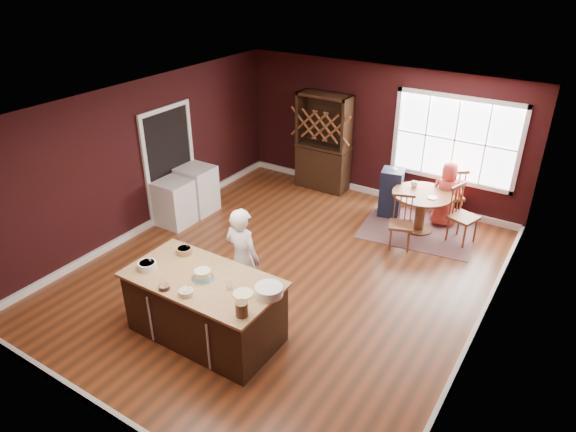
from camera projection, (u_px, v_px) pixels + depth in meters
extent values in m
plane|color=brown|center=(285.00, 272.00, 8.28)|extent=(7.00, 7.00, 0.00)
plane|color=white|center=(285.00, 108.00, 7.02)|extent=(7.00, 7.00, 0.00)
plane|color=black|center=(380.00, 133.00, 10.26)|extent=(6.00, 0.00, 6.00)
plane|color=black|center=(93.00, 327.00, 5.04)|extent=(6.00, 0.00, 6.00)
plane|color=black|center=(143.00, 158.00, 9.07)|extent=(0.00, 7.00, 7.00)
plane|color=black|center=(493.00, 254.00, 6.23)|extent=(0.00, 7.00, 7.00)
cube|color=#331D15|center=(205.00, 310.00, 6.77)|extent=(1.97, 0.99, 0.83)
cube|color=tan|center=(202.00, 279.00, 6.54)|extent=(2.05, 1.07, 0.04)
cylinder|color=brown|center=(418.00, 229.00, 9.51)|extent=(0.51, 0.51, 0.04)
cylinder|color=brown|center=(420.00, 213.00, 9.35)|extent=(0.18, 0.18, 0.67)
cylinder|color=brown|center=(423.00, 194.00, 9.18)|extent=(1.08, 1.08, 0.04)
imported|color=white|center=(242.00, 259.00, 7.18)|extent=(0.59, 0.40, 1.57)
cylinder|color=white|center=(147.00, 265.00, 6.70)|extent=(0.25, 0.25, 0.09)
cylinder|color=brown|center=(184.00, 251.00, 7.04)|extent=(0.22, 0.22, 0.08)
cylinder|color=silver|center=(164.00, 287.00, 6.31)|extent=(0.15, 0.15, 0.05)
cylinder|color=#C9BD8F|center=(186.00, 293.00, 6.20)|extent=(0.18, 0.18, 0.07)
cylinder|color=silver|center=(229.00, 285.00, 6.29)|extent=(0.07, 0.07, 0.14)
cylinder|color=beige|center=(243.00, 294.00, 6.22)|extent=(0.25, 0.25, 0.02)
cylinder|color=white|center=(269.00, 291.00, 6.19)|extent=(0.35, 0.35, 0.12)
cylinder|color=brown|center=(242.00, 309.00, 5.83)|extent=(0.15, 0.15, 0.18)
cube|color=brown|center=(418.00, 230.00, 9.51)|extent=(2.19, 1.80, 0.01)
imported|color=#D6453C|center=(447.00, 194.00, 9.44)|extent=(0.69, 0.53, 1.25)
cylinder|color=beige|center=(433.00, 198.00, 9.00)|extent=(0.18, 0.18, 0.01)
imported|color=white|center=(414.00, 184.00, 9.40)|extent=(0.16, 0.16, 0.10)
cube|color=#362010|center=(324.00, 142.00, 10.74)|extent=(1.12, 0.47, 2.05)
cube|color=white|center=(174.00, 203.00, 9.54)|extent=(0.60, 0.58, 0.86)
cube|color=white|center=(197.00, 189.00, 10.01)|extent=(0.63, 0.61, 0.92)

